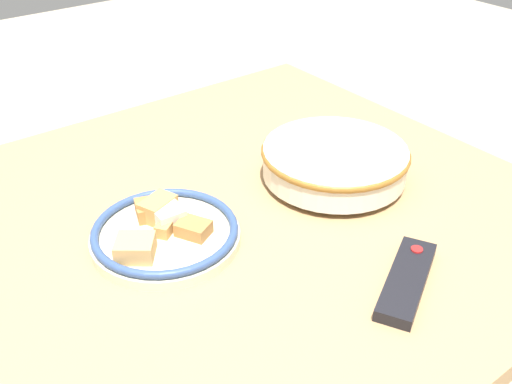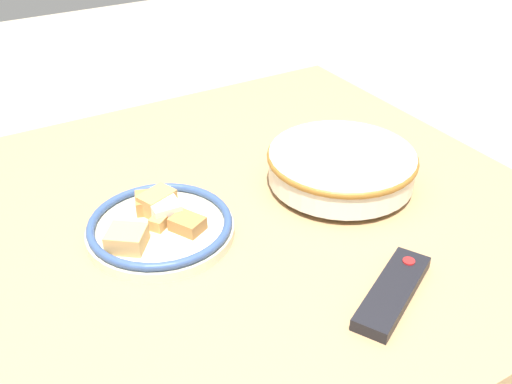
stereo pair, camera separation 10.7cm
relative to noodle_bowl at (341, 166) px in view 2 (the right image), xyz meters
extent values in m
cube|color=tan|center=(0.22, -0.03, -0.06)|extent=(1.12, 1.03, 0.04)
cylinder|color=tan|center=(-0.27, -0.47, -0.43)|extent=(0.06, 0.06, 0.69)
cylinder|color=silver|center=(0.00, 0.00, -0.04)|extent=(0.12, 0.12, 0.01)
cylinder|color=silver|center=(0.00, 0.00, 0.00)|extent=(0.28, 0.28, 0.06)
cylinder|color=#C67A33|center=(0.00, 0.00, 0.00)|extent=(0.25, 0.25, 0.05)
torus|color=#936023|center=(0.00, 0.00, 0.02)|extent=(0.28, 0.28, 0.01)
cylinder|color=beige|center=(0.36, -0.03, -0.03)|extent=(0.25, 0.25, 0.02)
torus|color=#334C7F|center=(0.36, -0.03, -0.02)|extent=(0.24, 0.24, 0.01)
cube|color=tan|center=(0.35, -0.07, -0.01)|extent=(0.07, 0.06, 0.04)
cube|color=silver|center=(0.34, -0.05, -0.01)|extent=(0.05, 0.06, 0.03)
cube|color=tan|center=(0.36, -0.03, -0.01)|extent=(0.04, 0.04, 0.02)
cube|color=tan|center=(0.43, 0.00, -0.01)|extent=(0.08, 0.08, 0.03)
cube|color=#B2753D|center=(0.37, -0.09, -0.01)|extent=(0.04, 0.05, 0.03)
cube|color=#B2753D|center=(0.32, 0.01, -0.01)|extent=(0.06, 0.07, 0.02)
cube|color=black|center=(0.13, 0.29, -0.03)|extent=(0.19, 0.14, 0.02)
cylinder|color=red|center=(0.07, 0.26, -0.02)|extent=(0.02, 0.02, 0.00)
camera|label=1|loc=(0.73, 0.70, 0.57)|focal=42.00mm
camera|label=2|loc=(0.64, 0.76, 0.57)|focal=42.00mm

